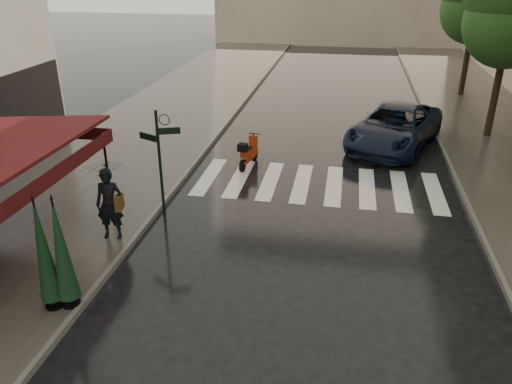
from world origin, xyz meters
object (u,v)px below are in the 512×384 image
(pedestrian_with_umbrella, at_px, (106,176))
(parasol_front, at_px, (43,250))
(parked_car, at_px, (395,127))
(scooter, at_px, (248,153))
(parasol_back, at_px, (61,249))

(pedestrian_with_umbrella, bearing_deg, parasol_front, -97.35)
(pedestrian_with_umbrella, relative_size, parked_car, 0.45)
(parked_car, bearing_deg, parasol_front, -102.56)
(scooter, height_order, parasol_back, parasol_back)
(parked_car, bearing_deg, parasol_back, -101.74)
(parked_car, relative_size, parasol_back, 2.27)
(pedestrian_with_umbrella, relative_size, scooter, 1.62)
(parked_car, relative_size, parasol_front, 2.25)
(pedestrian_with_umbrella, xyz_separation_m, parked_car, (7.61, 8.84, -1.04))
(parked_car, xyz_separation_m, parasol_back, (-7.27, -11.63, 0.67))
(scooter, relative_size, parked_car, 0.28)
(scooter, relative_size, parasol_back, 0.64)
(parked_car, xyz_separation_m, parasol_front, (-7.58, -11.75, 0.69))
(scooter, bearing_deg, parked_car, 41.74)
(scooter, xyz_separation_m, parasol_back, (-2.08, -8.51, 0.97))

